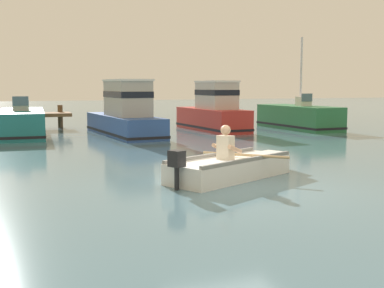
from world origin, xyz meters
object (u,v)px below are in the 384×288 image
moored_boat_blue (125,115)px  moored_boat_teal (22,123)px  rowboat_with_person (232,167)px  moored_boat_green (299,118)px  moored_boat_red (213,112)px

moored_boat_blue → moored_boat_teal: bearing=159.8°
moored_boat_blue → rowboat_with_person: bearing=-89.3°
rowboat_with_person → moored_boat_green: 13.24m
rowboat_with_person → moored_boat_blue: size_ratio=0.57×
moored_boat_teal → moored_boat_blue: 4.26m
moored_boat_blue → moored_boat_red: 4.32m
moored_boat_red → moored_boat_teal: bearing=175.5°
moored_boat_blue → moored_boat_green: moored_boat_green is taller
rowboat_with_person → moored_boat_red: (4.12, 11.02, 0.58)m
moored_boat_red → moored_boat_green: size_ratio=1.00×
moored_boat_red → rowboat_with_person: bearing=-110.5°
rowboat_with_person → moored_boat_teal: (-4.10, 11.66, 0.24)m
moored_boat_teal → moored_boat_red: moored_boat_red is taller
moored_boat_red → moored_boat_green: (4.07, -0.62, -0.30)m
moored_boat_green → moored_boat_teal: bearing=174.1°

